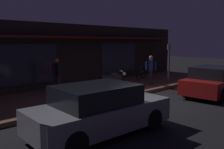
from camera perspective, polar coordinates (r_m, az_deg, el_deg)
The scene contains 10 objects.
ground_plane at distance 10.94m, azimuth 8.64°, elevation -6.17°, with size 60.00×60.00×0.00m, color black.
sidewalk_slab at distance 12.92m, azimuth -1.98°, elevation -3.61°, with size 18.00×4.00×0.15m, color brown.
storefront_building at distance 15.38m, azimuth -10.49°, elevation 4.58°, with size 18.00×3.30×3.60m.
motorcycle at distance 12.55m, azimuth -0.03°, elevation -1.28°, with size 1.61×0.85×0.97m.
bicycle_parked at distance 15.79m, azimuth 6.88°, elevation 0.00°, with size 1.59×0.62×0.91m.
person_photographer at distance 12.00m, azimuth -12.77°, elevation -0.06°, with size 0.60×0.43×1.67m.
person_bystander at distance 14.17m, azimuth 9.09°, elevation 1.20°, with size 0.44×0.55×1.67m.
sign_post at distance 14.84m, azimuth 13.25°, elevation 3.26°, with size 0.44×0.09×2.40m.
parked_car_near at distance 6.94m, azimuth -3.00°, elevation -8.23°, with size 4.19×1.98×1.42m.
parked_car_far at distance 12.84m, azimuth 22.81°, elevation -1.43°, with size 4.19×1.99×1.42m.
Camera 1 is at (-8.46, -6.44, 2.61)m, focal length 38.96 mm.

